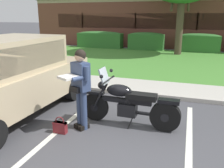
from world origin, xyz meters
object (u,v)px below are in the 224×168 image
at_px(hedge_center_right, 199,43).
at_px(hedge_center_left, 146,41).
at_px(rider_person, 80,83).
at_px(handbag, 60,126).
at_px(parked_suv_adjacent, 6,77).
at_px(motorcycle, 132,104).
at_px(brick_building, 197,21).
at_px(hedge_left, 100,39).

bearing_deg(hedge_center_right, hedge_center_left, 180.00).
relative_size(rider_person, hedge_center_right, 0.65).
xyz_separation_m(handbag, hedge_center_right, (2.74, 12.80, 0.51)).
distance_m(parked_suv_adjacent, hedge_center_right, 13.12).
relative_size(rider_person, hedge_center_left, 0.70).
xyz_separation_m(motorcycle, brick_building, (1.23, 18.97, 1.40)).
height_order(motorcycle, brick_building, brick_building).
bearing_deg(handbag, brick_building, 82.67).
distance_m(handbag, parked_suv_adjacent, 1.90).
bearing_deg(hedge_center_right, handbag, -102.08).
relative_size(hedge_left, hedge_center_left, 1.38).
xyz_separation_m(motorcycle, parked_suv_adjacent, (-2.97, -0.38, 0.47)).
bearing_deg(hedge_center_right, brick_building, 91.58).
height_order(rider_person, hedge_center_left, rider_person).
bearing_deg(hedge_center_left, hedge_center_right, -0.00).
height_order(parked_suv_adjacent, brick_building, brick_building).
distance_m(motorcycle, handbag, 1.59).
relative_size(parked_suv_adjacent, brick_building, 0.19).
relative_size(hedge_left, brick_building, 0.13).
distance_m(handbag, hedge_center_right, 13.10).
xyz_separation_m(motorcycle, handbag, (-1.31, -0.83, -0.34)).
xyz_separation_m(motorcycle, rider_person, (-0.99, -0.49, 0.52)).
relative_size(rider_person, brick_building, 0.07).
relative_size(motorcycle, hedge_center_right, 0.85).
bearing_deg(handbag, motorcycle, 32.17).
bearing_deg(hedge_center_left, rider_person, -85.23).
distance_m(hedge_left, brick_building, 9.77).
height_order(rider_person, handbag, rider_person).
bearing_deg(handbag, hedge_center_right, 77.92).
bearing_deg(brick_building, rider_person, -96.51).
relative_size(hedge_left, hedge_center_right, 1.27).
bearing_deg(hedge_left, rider_person, -70.19).
xyz_separation_m(hedge_center_right, brick_building, (-0.19, 6.99, 1.23)).
bearing_deg(handbag, hedge_left, 108.02).
relative_size(motorcycle, hedge_left, 0.67).
relative_size(handbag, hedge_center_right, 0.14).
distance_m(parked_suv_adjacent, hedge_center_left, 12.40).
distance_m(rider_person, handbag, 0.98).
bearing_deg(hedge_left, hedge_center_left, 0.00).
bearing_deg(motorcycle, brick_building, 86.28).
distance_m(motorcycle, brick_building, 19.06).
bearing_deg(hedge_left, handbag, -71.98).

